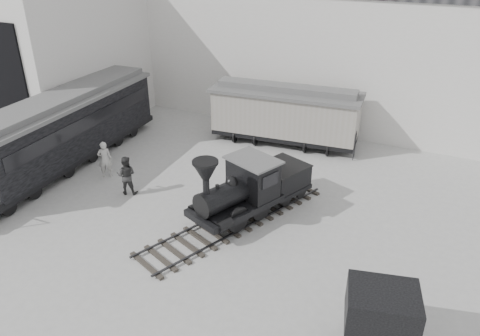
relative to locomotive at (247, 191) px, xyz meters
The scene contains 9 objects.
ground 3.69m from the locomotive, 107.84° to the right, with size 90.00×90.00×0.00m, color #9E9E9B.
north_wall 12.49m from the locomotive, 95.22° to the left, with size 34.00×2.51×11.00m.
west_pavilion 17.24m from the locomotive, 156.86° to the left, with size 7.00×12.11×9.00m.
locomotive is the anchor object (origin of this frame).
boxcar 8.36m from the locomotive, 99.34° to the left, with size 8.80×3.46×3.52m.
passenger_coach 10.89m from the locomotive, behind, with size 3.52×13.43×3.56m.
visitor_a 8.06m from the locomotive, behind, with size 0.70×0.46×1.92m, color beige.
visitor_b 6.03m from the locomotive, behind, with size 0.93×0.73×1.92m, color #2E2E2E.
coal_hopper 8.29m from the locomotive, 37.78° to the right, with size 2.34×2.06×2.20m.
Camera 1 is at (8.26, -12.64, 11.23)m, focal length 35.00 mm.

